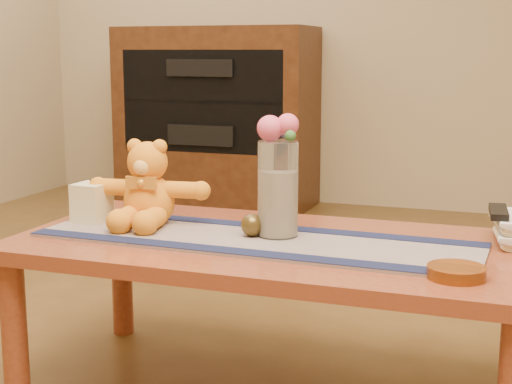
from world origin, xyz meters
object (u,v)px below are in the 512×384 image
(teddy_bear, at_px, (149,184))
(glass_vase, at_px, (278,189))
(pillar_candle, at_px, (92,202))
(tv_remote, at_px, (499,212))
(bronze_ball, at_px, (252,225))
(amber_dish, at_px, (456,272))
(book_bottom, at_px, (497,238))

(teddy_bear, bearing_deg, glass_vase, -10.10)
(teddy_bear, height_order, pillar_candle, teddy_bear)
(tv_remote, bearing_deg, glass_vase, -170.23)
(bronze_ball, bearing_deg, amber_dish, -18.40)
(amber_dish, bearing_deg, teddy_bear, 165.09)
(pillar_candle, relative_size, bronze_ball, 1.80)
(pillar_candle, relative_size, book_bottom, 0.50)
(pillar_candle, distance_m, book_bottom, 1.16)
(bronze_ball, distance_m, tv_remote, 0.66)
(glass_vase, bearing_deg, pillar_candle, -179.22)
(tv_remote, bearing_deg, book_bottom, 90.00)
(pillar_candle, bearing_deg, book_bottom, 8.44)
(bronze_ball, bearing_deg, teddy_bear, 171.06)
(teddy_bear, height_order, book_bottom, teddy_bear)
(bronze_ball, relative_size, book_bottom, 0.28)
(book_bottom, bearing_deg, pillar_candle, -179.80)
(amber_dish, bearing_deg, bronze_ball, 161.60)
(teddy_bear, relative_size, amber_dish, 2.59)
(teddy_bear, bearing_deg, bronze_ball, -15.60)
(teddy_bear, height_order, amber_dish, teddy_bear)
(bronze_ball, xyz_separation_m, book_bottom, (0.63, 0.19, -0.03))
(pillar_candle, relative_size, amber_dish, 0.84)
(book_bottom, height_order, amber_dish, amber_dish)
(teddy_bear, xyz_separation_m, pillar_candle, (-0.17, -0.03, -0.06))
(book_bottom, distance_m, amber_dish, 0.38)
(pillar_candle, xyz_separation_m, glass_vase, (0.58, 0.01, 0.07))
(glass_vase, height_order, book_bottom, glass_vase)
(glass_vase, bearing_deg, bronze_ball, -155.18)
(glass_vase, relative_size, amber_dish, 1.95)
(bronze_ball, bearing_deg, book_bottom, 16.90)
(glass_vase, xyz_separation_m, bronze_ball, (-0.06, -0.03, -0.10))
(bronze_ball, distance_m, amber_dish, 0.59)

